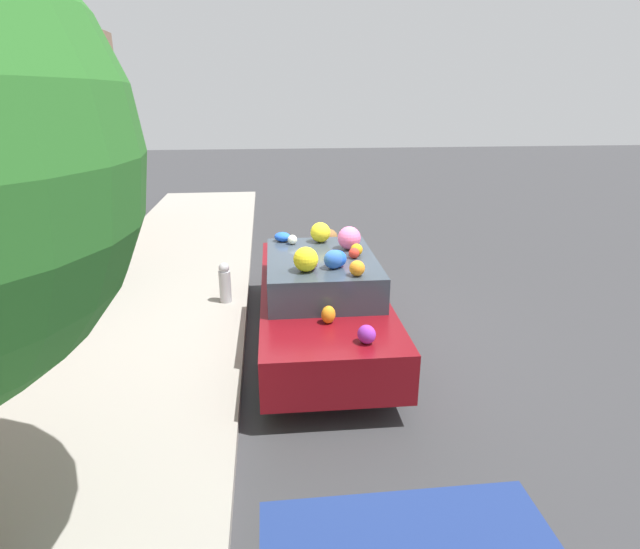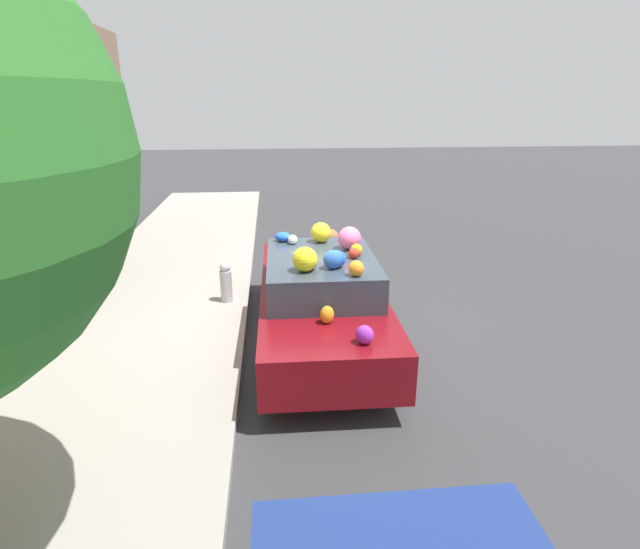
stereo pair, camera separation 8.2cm
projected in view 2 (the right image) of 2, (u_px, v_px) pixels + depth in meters
ground_plane at (318, 340)px, 7.53m from camera, size 60.00×60.00×0.00m
sidewalk_curb at (134, 344)px, 7.26m from camera, size 24.00×3.20×0.14m
fire_hydrant at (226, 282)px, 8.49m from camera, size 0.20×0.20×0.70m
art_car at (320, 295)px, 7.26m from camera, size 4.52×1.77×1.71m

